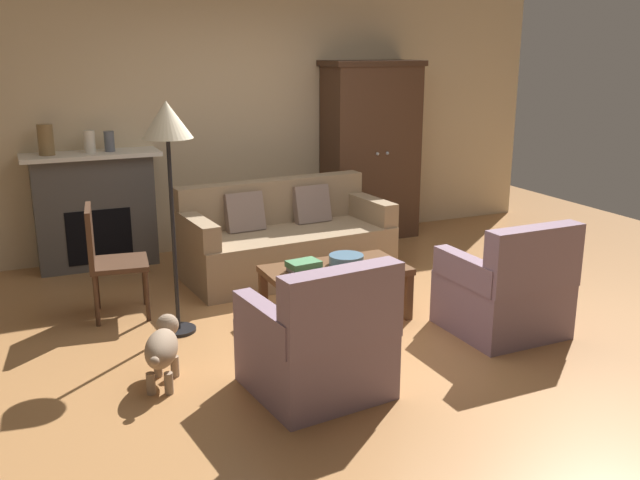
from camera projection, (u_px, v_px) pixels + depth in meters
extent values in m
plane|color=#B27A47|center=(344.00, 322.00, 5.51)|extent=(9.60, 9.60, 0.00)
cube|color=beige|center=(239.00, 114.00, 7.38)|extent=(7.20, 0.10, 2.80)
cube|color=#4C4947|center=(95.00, 212.00, 6.77)|extent=(1.10, 0.36, 1.08)
cube|color=black|center=(100.00, 237.00, 6.67)|extent=(0.60, 0.01, 0.52)
cube|color=white|center=(91.00, 155.00, 6.61)|extent=(1.26, 0.48, 0.04)
cube|color=#472D1E|center=(370.00, 154.00, 7.76)|extent=(1.00, 0.52, 1.88)
cube|color=#3C271A|center=(372.00, 63.00, 7.50)|extent=(1.06, 0.55, 0.06)
sphere|color=#ADAFB5|center=(378.00, 154.00, 7.49)|extent=(0.04, 0.04, 0.04)
sphere|color=#ADAFB5|center=(387.00, 153.00, 7.53)|extent=(0.04, 0.04, 0.04)
cube|color=#937A5B|center=(288.00, 253.00, 6.57)|extent=(1.96, 0.98, 0.44)
cube|color=#937A5B|center=(272.00, 201.00, 6.74)|extent=(1.91, 0.32, 0.42)
cube|color=#937A5B|center=(197.00, 230.00, 6.08)|extent=(0.22, 0.81, 0.22)
cube|color=#937A5B|center=(369.00, 208.00, 6.89)|extent=(0.22, 0.81, 0.22)
cube|color=#7F6B60|center=(244.00, 212.00, 6.48)|extent=(0.37, 0.21, 0.37)
cube|color=#7F6B60|center=(311.00, 204.00, 6.80)|extent=(0.37, 0.21, 0.37)
cube|color=brown|center=(336.00, 270.00, 5.50)|extent=(1.10, 0.60, 0.05)
cube|color=brown|center=(287.00, 317.00, 5.12)|extent=(0.06, 0.06, 0.37)
cube|color=brown|center=(408.00, 297.00, 5.52)|extent=(0.06, 0.06, 0.37)
cube|color=brown|center=(263.00, 294.00, 5.58)|extent=(0.06, 0.06, 0.37)
cube|color=brown|center=(376.00, 278.00, 5.98)|extent=(0.06, 0.06, 0.37)
cylinder|color=slate|center=(346.00, 260.00, 5.55)|extent=(0.27, 0.27, 0.08)
cube|color=gray|center=(304.00, 269.00, 5.37)|extent=(0.25, 0.18, 0.04)
cube|color=#427A4C|center=(304.00, 264.00, 5.36)|extent=(0.26, 0.20, 0.05)
cylinder|color=olive|center=(46.00, 140.00, 6.41)|extent=(0.14, 0.14, 0.28)
cylinder|color=beige|center=(89.00, 141.00, 6.57)|extent=(0.11, 0.11, 0.21)
cylinder|color=#565B66|center=(109.00, 141.00, 6.65)|extent=(0.10, 0.10, 0.19)
cube|color=gray|center=(315.00, 358.00, 4.38)|extent=(0.84, 0.84, 0.42)
cube|color=gray|center=(342.00, 307.00, 4.01)|extent=(0.77, 0.24, 0.46)
cube|color=gray|center=(360.00, 302.00, 4.46)|extent=(0.20, 0.71, 0.20)
cube|color=gray|center=(266.00, 322.00, 4.14)|extent=(0.20, 0.71, 0.20)
cube|color=gray|center=(501.00, 304.00, 5.31)|extent=(0.77, 0.77, 0.42)
cube|color=gray|center=(534.00, 259.00, 4.92)|extent=(0.76, 0.17, 0.46)
cube|color=gray|center=(538.00, 259.00, 5.36)|extent=(0.13, 0.70, 0.20)
cube|color=gray|center=(467.00, 270.00, 5.09)|extent=(0.13, 0.70, 0.20)
cube|color=#472D1E|center=(119.00, 264.00, 5.55)|extent=(0.49, 0.49, 0.04)
cylinder|color=#472D1E|center=(147.00, 296.00, 5.48)|extent=(0.04, 0.04, 0.41)
cylinder|color=#472D1E|center=(144.00, 281.00, 5.83)|extent=(0.04, 0.04, 0.41)
cylinder|color=#472D1E|center=(96.00, 301.00, 5.38)|extent=(0.04, 0.04, 0.41)
cylinder|color=#472D1E|center=(97.00, 285.00, 5.73)|extent=(0.04, 0.04, 0.41)
cube|color=#472D1E|center=(90.00, 236.00, 5.42)|extent=(0.10, 0.44, 0.45)
cylinder|color=black|center=(179.00, 330.00, 5.33)|extent=(0.26, 0.26, 0.02)
cylinder|color=black|center=(174.00, 237.00, 5.13)|extent=(0.03, 0.03, 1.48)
cone|color=beige|center=(167.00, 120.00, 4.91)|extent=(0.36, 0.36, 0.26)
ellipsoid|color=gray|center=(162.00, 349.00, 4.43)|extent=(0.33, 0.45, 0.22)
sphere|color=gray|center=(167.00, 325.00, 4.64)|extent=(0.15, 0.15, 0.15)
cylinder|color=gray|center=(158.00, 367.00, 4.59)|extent=(0.06, 0.06, 0.14)
cylinder|color=gray|center=(175.00, 366.00, 4.59)|extent=(0.06, 0.06, 0.14)
cylinder|color=gray|center=(151.00, 384.00, 4.36)|extent=(0.06, 0.06, 0.14)
cylinder|color=gray|center=(169.00, 383.00, 4.36)|extent=(0.06, 0.06, 0.14)
sphere|color=gray|center=(154.00, 362.00, 4.20)|extent=(0.06, 0.06, 0.06)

